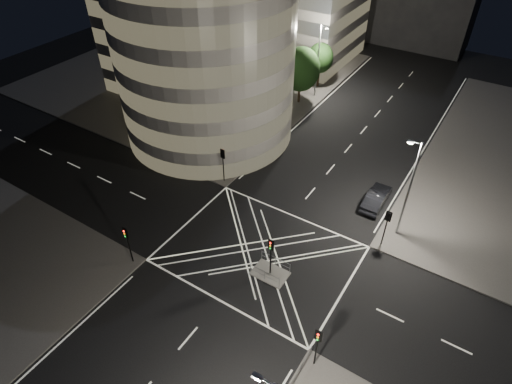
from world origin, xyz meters
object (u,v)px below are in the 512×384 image
Objects in this scene: traffic_signal_fl at (223,159)px; traffic_signal_nl at (127,239)px; central_island at (270,273)px; street_lamp_left_near at (245,114)px; traffic_signal_fr at (387,222)px; traffic_signal_nr at (318,342)px; sedan at (377,198)px; street_lamp_right_far at (409,188)px; street_lamp_left_far at (318,59)px; traffic_signal_island at (271,251)px.

traffic_signal_nl is at bearing -90.00° from traffic_signal_fl.
central_island is 0.75× the size of traffic_signal_nl.
traffic_signal_nl is 18.99m from street_lamp_left_near.
central_island is 0.30× the size of street_lamp_left_near.
traffic_signal_fr is 1.00× the size of traffic_signal_nr.
sedan is (4.33, 13.51, 0.76)m from central_island.
street_lamp_right_far is 1.98× the size of sedan.
traffic_signal_fl and traffic_signal_nl have the same top height.
street_lamp_right_far is 6.39m from sedan.
street_lamp_left_far is 28.23m from street_lamp_right_far.
traffic_signal_nr and traffic_signal_island have the same top height.
traffic_signal_fl is 1.00× the size of traffic_signal_island.
traffic_signal_fl is 1.00× the size of traffic_signal_fr.
street_lamp_left_near is at bearing 134.13° from traffic_signal_nr.
street_lamp_right_far is (7.44, 10.50, 2.63)m from traffic_signal_island.
street_lamp_left_near is 1.00× the size of street_lamp_left_far.
traffic_signal_nr is 16.03m from street_lamp_right_far.
traffic_signal_fl reaches higher than central_island.
street_lamp_right_far is (0.64, 15.80, 2.63)m from traffic_signal_nr.
sedan is (15.13, 18.81, -2.08)m from traffic_signal_nl.
traffic_signal_nl reaches higher than sedan.
central_island is 9.08m from traffic_signal_nr.
sedan reaches higher than central_island.
street_lamp_right_far is at bearing -9.03° from street_lamp_left_near.
traffic_signal_fr is 0.40× the size of street_lamp_right_far.
central_island is at bearing -129.33° from traffic_signal_fr.
sedan is (4.33, 13.51, -2.08)m from traffic_signal_island.
traffic_signal_nl is 36.90m from street_lamp_left_far.
central_island is 2.84m from traffic_signal_island.
street_lamp_left_near is at bearing -90.00° from street_lamp_left_far.
street_lamp_left_far reaches higher than traffic_signal_fl.
street_lamp_right_far is at bearing 54.70° from traffic_signal_island.
traffic_signal_island is 17.89m from street_lamp_left_near.
street_lamp_right_far reaches higher than central_island.
traffic_signal_island is 0.40× the size of street_lamp_left_far.
traffic_signal_fr is at bearing -15.92° from street_lamp_left_near.
street_lamp_left_far reaches higher than traffic_signal_nl.
traffic_signal_fl is 0.40× the size of street_lamp_right_far.
central_island is at bearing 0.00° from traffic_signal_island.
traffic_signal_island is 0.40× the size of street_lamp_right_far.
traffic_signal_nr is 0.40× the size of street_lamp_left_near.
traffic_signal_nr is at bearing 96.55° from sedan.
street_lamp_left_near and street_lamp_left_far have the same top height.
street_lamp_right_far reaches higher than traffic_signal_nr.
central_island is at bearing 26.14° from traffic_signal_nl.
traffic_signal_nl is at bearing -89.01° from street_lamp_left_far.
street_lamp_right_far reaches higher than traffic_signal_fr.
traffic_signal_island is (-6.80, 5.30, 0.00)m from traffic_signal_nr.
central_island is 18.52m from street_lamp_left_near.
traffic_signal_fl and traffic_signal_nr have the same top height.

